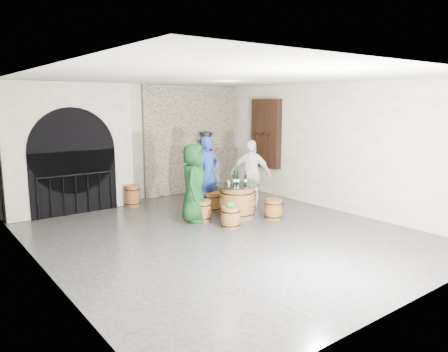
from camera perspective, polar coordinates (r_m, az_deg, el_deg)
ground at (r=8.93m, az=-0.10°, el=-7.79°), size 8.00×8.00×0.00m
wall_back at (r=11.99m, az=-11.75°, el=4.37°), size 8.00×0.00×8.00m
wall_front at (r=5.94m, az=23.87°, el=-1.74°), size 8.00×0.00×8.00m
wall_left at (r=7.06m, az=-23.39°, el=0.03°), size 0.00×8.00×8.00m
wall_right at (r=11.03m, az=14.59°, el=3.80°), size 0.00×8.00×8.00m
ceiling at (r=8.52m, az=-0.11°, el=13.19°), size 8.00×8.00×0.00m
stone_facing_panel at (r=12.82m, az=-4.33°, el=4.89°), size 3.20×0.12×3.18m
arched_opening at (r=11.06m, az=-20.07°, el=3.44°), size 3.10×0.60×3.19m
shuttered_window at (r=12.55m, az=5.63°, el=5.69°), size 0.23×1.10×2.00m
barrel_table at (r=10.08m, az=1.78°, el=-3.41°), size 1.03×1.03×0.79m
barrel_stool_left at (r=9.87m, az=-2.95°, el=-4.66°), size 0.44×0.44×0.47m
barrel_stool_far at (r=10.71m, az=-1.56°, el=-3.48°), size 0.44×0.44×0.47m
barrel_stool_right at (r=10.91m, az=3.25°, el=-3.25°), size 0.44×0.44×0.47m
barrel_stool_near_right at (r=10.06m, az=6.67°, el=-4.43°), size 0.44×0.44×0.47m
barrel_stool_near_left at (r=9.29m, az=0.89°, el=-5.57°), size 0.44×0.44×0.47m
green_cap at (r=9.23m, az=0.92°, el=-3.90°), size 0.24×0.19×0.10m
person_green at (r=9.68m, az=-4.12°, el=-0.94°), size 1.01×1.03×1.79m
person_blue at (r=10.67m, az=-2.10°, el=0.32°), size 0.74×0.53×1.87m
person_white at (r=10.96m, az=3.58°, el=0.27°), size 0.99×1.07×1.76m
wine_bottle_left at (r=9.97m, az=1.86°, el=-0.44°), size 0.08×0.08×0.32m
wine_bottle_center at (r=9.98m, az=2.91°, el=-0.44°), size 0.08×0.08×0.32m
wine_bottle_right at (r=9.98m, az=1.44°, el=-0.42°), size 0.08×0.08×0.32m
tasting_glass_a at (r=9.80m, az=0.71°, el=-1.11°), size 0.05×0.05×0.10m
tasting_glass_b at (r=10.17m, az=2.73°, el=-0.71°), size 0.05×0.05×0.10m
tasting_glass_c at (r=10.02m, az=0.60°, el=-0.86°), size 0.05×0.05×0.10m
tasting_glass_d at (r=10.31m, az=1.43°, el=-0.56°), size 0.05×0.05×0.10m
tasting_glass_e at (r=10.06m, az=2.91°, el=-0.83°), size 0.05×0.05×0.10m
tasting_glass_f at (r=9.88m, az=0.61°, el=-1.01°), size 0.05×0.05×0.10m
side_barrel at (r=11.42m, az=-12.22°, el=-2.61°), size 0.43×0.43×0.57m
corking_press at (r=12.70m, az=-2.38°, el=2.45°), size 0.78×0.48×1.83m
control_box at (r=12.91m, az=-3.19°, el=3.83°), size 0.18×0.10×0.22m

